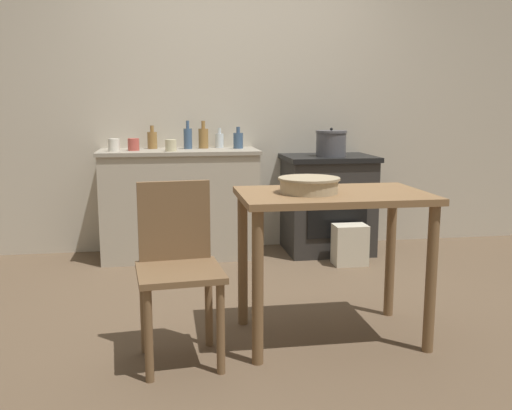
# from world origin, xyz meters

# --- Properties ---
(ground_plane) EXTENTS (14.00, 14.00, 0.00)m
(ground_plane) POSITION_xyz_m (0.00, 0.00, 0.00)
(ground_plane) COLOR brown
(wall_back) EXTENTS (8.00, 0.07, 2.55)m
(wall_back) POSITION_xyz_m (0.00, 1.58, 1.27)
(wall_back) COLOR beige
(wall_back) RESTS_ON ground_plane
(counter_cabinet) EXTENTS (1.28, 0.54, 0.89)m
(counter_cabinet) POSITION_xyz_m (-0.49, 1.29, 0.44)
(counter_cabinet) COLOR #B2A893
(counter_cabinet) RESTS_ON ground_plane
(stove) EXTENTS (0.75, 0.61, 0.83)m
(stove) POSITION_xyz_m (0.76, 1.26, 0.42)
(stove) COLOR #2D2B28
(stove) RESTS_ON ground_plane
(work_table) EXTENTS (0.98, 0.62, 0.80)m
(work_table) POSITION_xyz_m (0.26, -0.54, 0.65)
(work_table) COLOR olive
(work_table) RESTS_ON ground_plane
(chair) EXTENTS (0.43, 0.43, 0.87)m
(chair) POSITION_xyz_m (-0.55, -0.66, 0.48)
(chair) COLOR brown
(chair) RESTS_ON ground_plane
(flour_sack) EXTENTS (0.26, 0.18, 0.32)m
(flour_sack) POSITION_xyz_m (0.82, 0.82, 0.16)
(flour_sack) COLOR beige
(flour_sack) RESTS_ON ground_plane
(stock_pot) EXTENTS (0.26, 0.26, 0.24)m
(stock_pot) POSITION_xyz_m (0.76, 1.19, 0.93)
(stock_pot) COLOR #4C4C51
(stock_pot) RESTS_ON stove
(mixing_bowl_large) EXTENTS (0.32, 0.32, 0.08)m
(mixing_bowl_large) POSITION_xyz_m (0.13, -0.54, 0.84)
(mixing_bowl_large) COLOR tan
(mixing_bowl_large) RESTS_ON work_table
(bottle_far_left) EXTENTS (0.08, 0.08, 0.19)m
(bottle_far_left) POSITION_xyz_m (-0.70, 1.44, 0.96)
(bottle_far_left) COLOR olive
(bottle_far_left) RESTS_ON counter_cabinet
(bottle_left) EXTENTS (0.08, 0.08, 0.18)m
(bottle_left) POSITION_xyz_m (0.01, 1.36, 0.96)
(bottle_left) COLOR #3D5675
(bottle_left) RESTS_ON counter_cabinet
(bottle_mid_left) EXTENTS (0.07, 0.07, 0.17)m
(bottle_mid_left) POSITION_xyz_m (-0.14, 1.47, 0.95)
(bottle_mid_left) COLOR silver
(bottle_mid_left) RESTS_ON counter_cabinet
(bottle_center_left) EXTENTS (0.07, 0.07, 0.23)m
(bottle_center_left) POSITION_xyz_m (-0.41, 1.39, 0.98)
(bottle_center_left) COLOR #3D5675
(bottle_center_left) RESTS_ON counter_cabinet
(bottle_center) EXTENTS (0.08, 0.08, 0.23)m
(bottle_center) POSITION_xyz_m (-0.28, 1.41, 0.98)
(bottle_center) COLOR olive
(bottle_center) RESTS_ON counter_cabinet
(cup_center_right) EXTENTS (0.09, 0.09, 0.10)m
(cup_center_right) POSITION_xyz_m (-0.84, 1.26, 0.94)
(cup_center_right) COLOR #B74C42
(cup_center_right) RESTS_ON counter_cabinet
(cup_mid_right) EXTENTS (0.09, 0.09, 0.09)m
(cup_mid_right) POSITION_xyz_m (-0.55, 1.15, 0.93)
(cup_mid_right) COLOR beige
(cup_mid_right) RESTS_ON counter_cabinet
(cup_right) EXTENTS (0.09, 0.09, 0.10)m
(cup_right) POSITION_xyz_m (-0.99, 1.22, 0.94)
(cup_right) COLOR silver
(cup_right) RESTS_ON counter_cabinet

